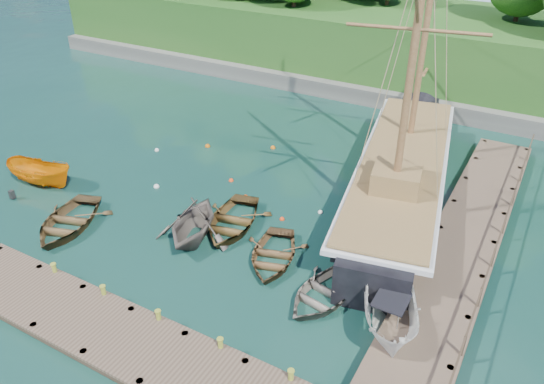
{
  "coord_description": "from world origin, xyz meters",
  "views": [
    {
      "loc": [
        13.67,
        -16.46,
        15.91
      ],
      "look_at": [
        2.21,
        3.76,
        2.0
      ],
      "focal_mm": 35.0,
      "sensor_mm": 36.0,
      "label": 1
    }
  ],
  "objects_px": {
    "rowboat_2": "(273,261)",
    "cabin_boat_white": "(388,326)",
    "rowboat_4": "(232,227)",
    "rowboat_1": "(194,239)",
    "motorboat_orange": "(43,185)",
    "rowboat_0": "(69,228)",
    "schooner": "(400,181)",
    "rowboat_3": "(323,299)"
  },
  "relations": [
    {
      "from": "rowboat_2",
      "to": "cabin_boat_white",
      "type": "relative_size",
      "value": 0.79
    },
    {
      "from": "rowboat_4",
      "to": "rowboat_2",
      "type": "bearing_deg",
      "value": -36.54
    },
    {
      "from": "rowboat_1",
      "to": "rowboat_4",
      "type": "distance_m",
      "value": 2.12
    },
    {
      "from": "cabin_boat_white",
      "to": "motorboat_orange",
      "type": "bearing_deg",
      "value": 155.48
    },
    {
      "from": "rowboat_0",
      "to": "motorboat_orange",
      "type": "bearing_deg",
      "value": 134.93
    },
    {
      "from": "motorboat_orange",
      "to": "cabin_boat_white",
      "type": "relative_size",
      "value": 0.81
    },
    {
      "from": "motorboat_orange",
      "to": "rowboat_0",
      "type": "bearing_deg",
      "value": -123.65
    },
    {
      "from": "rowboat_2",
      "to": "schooner",
      "type": "relative_size",
      "value": 0.17
    },
    {
      "from": "rowboat_0",
      "to": "cabin_boat_white",
      "type": "bearing_deg",
      "value": -13.46
    },
    {
      "from": "motorboat_orange",
      "to": "rowboat_3",
      "type": "bearing_deg",
      "value": -99.36
    },
    {
      "from": "rowboat_4",
      "to": "rowboat_1",
      "type": "bearing_deg",
      "value": -133.72
    },
    {
      "from": "rowboat_0",
      "to": "rowboat_1",
      "type": "distance_m",
      "value": 6.82
    },
    {
      "from": "rowboat_2",
      "to": "rowboat_0",
      "type": "bearing_deg",
      "value": 177.58
    },
    {
      "from": "cabin_boat_white",
      "to": "schooner",
      "type": "xyz_separation_m",
      "value": [
        -2.85,
        10.07,
        1.05
      ]
    },
    {
      "from": "cabin_boat_white",
      "to": "schooner",
      "type": "height_order",
      "value": "schooner"
    },
    {
      "from": "rowboat_3",
      "to": "motorboat_orange",
      "type": "bearing_deg",
      "value": -171.05
    },
    {
      "from": "rowboat_3",
      "to": "motorboat_orange",
      "type": "height_order",
      "value": "motorboat_orange"
    },
    {
      "from": "motorboat_orange",
      "to": "schooner",
      "type": "bearing_deg",
      "value": -71.28
    },
    {
      "from": "rowboat_0",
      "to": "schooner",
      "type": "relative_size",
      "value": 0.19
    },
    {
      "from": "rowboat_1",
      "to": "cabin_boat_white",
      "type": "bearing_deg",
      "value": -20.75
    },
    {
      "from": "cabin_boat_white",
      "to": "schooner",
      "type": "relative_size",
      "value": 0.21
    },
    {
      "from": "rowboat_4",
      "to": "cabin_boat_white",
      "type": "distance_m",
      "value": 9.92
    },
    {
      "from": "motorboat_orange",
      "to": "schooner",
      "type": "height_order",
      "value": "schooner"
    },
    {
      "from": "rowboat_0",
      "to": "rowboat_2",
      "type": "xyz_separation_m",
      "value": [
        10.72,
        2.87,
        0.0
      ]
    },
    {
      "from": "rowboat_0",
      "to": "schooner",
      "type": "xyz_separation_m",
      "value": [
        14.11,
        11.54,
        1.05
      ]
    },
    {
      "from": "rowboat_4",
      "to": "rowboat_3",
      "type": "bearing_deg",
      "value": -35.12
    },
    {
      "from": "rowboat_3",
      "to": "rowboat_4",
      "type": "distance_m",
      "value": 7.03
    },
    {
      "from": "cabin_boat_white",
      "to": "schooner",
      "type": "bearing_deg",
      "value": 83.75
    },
    {
      "from": "rowboat_1",
      "to": "schooner",
      "type": "bearing_deg",
      "value": 34.11
    },
    {
      "from": "rowboat_2",
      "to": "motorboat_orange",
      "type": "height_order",
      "value": "motorboat_orange"
    },
    {
      "from": "rowboat_4",
      "to": "schooner",
      "type": "distance_m",
      "value": 9.91
    },
    {
      "from": "rowboat_2",
      "to": "schooner",
      "type": "xyz_separation_m",
      "value": [
        3.39,
        8.67,
        1.05
      ]
    },
    {
      "from": "rowboat_1",
      "to": "cabin_boat_white",
      "type": "height_order",
      "value": "rowboat_1"
    },
    {
      "from": "rowboat_1",
      "to": "motorboat_orange",
      "type": "xyz_separation_m",
      "value": [
        -11.18,
        -0.05,
        0.0
      ]
    },
    {
      "from": "rowboat_0",
      "to": "motorboat_orange",
      "type": "distance_m",
      "value": 5.4
    },
    {
      "from": "rowboat_0",
      "to": "cabin_boat_white",
      "type": "height_order",
      "value": "cabin_boat_white"
    },
    {
      "from": "cabin_boat_white",
      "to": "rowboat_0",
      "type": "bearing_deg",
      "value": 162.93
    },
    {
      "from": "cabin_boat_white",
      "to": "schooner",
      "type": "distance_m",
      "value": 10.51
    },
    {
      "from": "cabin_boat_white",
      "to": "rowboat_3",
      "type": "bearing_deg",
      "value": 154.61
    },
    {
      "from": "rowboat_1",
      "to": "motorboat_orange",
      "type": "relative_size",
      "value": 0.99
    },
    {
      "from": "motorboat_orange",
      "to": "schooner",
      "type": "distance_m",
      "value": 21.04
    },
    {
      "from": "rowboat_0",
      "to": "rowboat_1",
      "type": "height_order",
      "value": "rowboat_1"
    }
  ]
}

